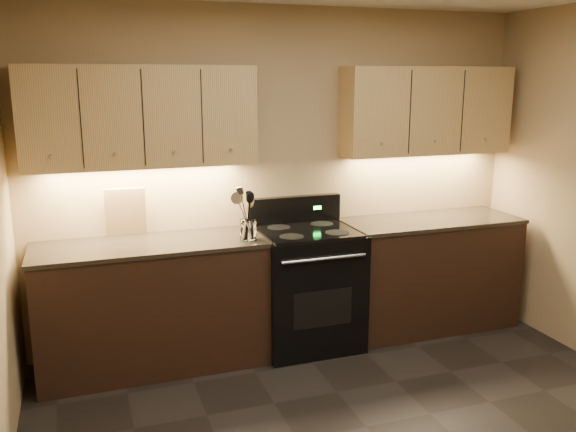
% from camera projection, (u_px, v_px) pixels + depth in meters
% --- Properties ---
extents(wall_back, '(4.00, 0.04, 2.60)m').
position_uv_depth(wall_back, '(284.00, 176.00, 4.83)').
color(wall_back, tan).
rests_on(wall_back, ground).
extents(counter_left, '(1.62, 0.62, 0.93)m').
position_uv_depth(counter_left, '(153.00, 305.00, 4.39)').
color(counter_left, black).
rests_on(counter_left, ground).
extents(counter_right, '(1.46, 0.62, 0.93)m').
position_uv_depth(counter_right, '(428.00, 272.00, 5.12)').
color(counter_right, black).
rests_on(counter_right, ground).
extents(stove, '(0.76, 0.68, 1.14)m').
position_uv_depth(stove, '(307.00, 286.00, 4.75)').
color(stove, black).
rests_on(stove, ground).
extents(upper_cab_left, '(1.60, 0.30, 0.70)m').
position_uv_depth(upper_cab_left, '(141.00, 117.00, 4.23)').
color(upper_cab_left, tan).
rests_on(upper_cab_left, wall_back).
extents(upper_cab_right, '(1.44, 0.30, 0.70)m').
position_uv_depth(upper_cab_right, '(427.00, 111.00, 4.96)').
color(upper_cab_right, tan).
rests_on(upper_cab_right, wall_back).
extents(outlet_plate, '(0.08, 0.01, 0.12)m').
position_uv_depth(outlet_plate, '(116.00, 210.00, 4.45)').
color(outlet_plate, '#B2B5BA').
rests_on(outlet_plate, wall_back).
extents(utensil_crock, '(0.13, 0.13, 0.15)m').
position_uv_depth(utensil_crock, '(248.00, 230.00, 4.36)').
color(utensil_crock, white).
rests_on(utensil_crock, counter_left).
extents(cutting_board, '(0.29, 0.11, 0.36)m').
position_uv_depth(cutting_board, '(126.00, 212.00, 4.44)').
color(cutting_board, tan).
rests_on(cutting_board, counter_left).
extents(wooden_spoon, '(0.15, 0.14, 0.30)m').
position_uv_depth(wooden_spoon, '(244.00, 218.00, 4.33)').
color(wooden_spoon, tan).
rests_on(wooden_spoon, utensil_crock).
extents(black_spoon, '(0.08, 0.14, 0.35)m').
position_uv_depth(black_spoon, '(246.00, 214.00, 4.35)').
color(black_spoon, black).
rests_on(black_spoon, utensil_crock).
extents(black_turner, '(0.12, 0.13, 0.35)m').
position_uv_depth(black_turner, '(251.00, 214.00, 4.32)').
color(black_turner, black).
rests_on(black_turner, utensil_crock).
extents(steel_spatula, '(0.19, 0.12, 0.40)m').
position_uv_depth(steel_spatula, '(250.00, 210.00, 4.34)').
color(steel_spatula, silver).
rests_on(steel_spatula, utensil_crock).
extents(steel_skimmer, '(0.20, 0.10, 0.35)m').
position_uv_depth(steel_skimmer, '(252.00, 215.00, 4.33)').
color(steel_skimmer, silver).
rests_on(steel_skimmer, utensil_crock).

